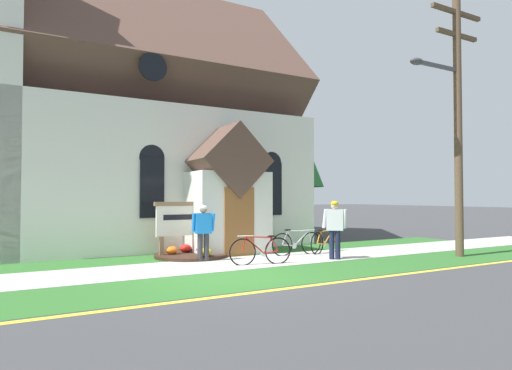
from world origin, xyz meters
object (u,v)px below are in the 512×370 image
(bicycle_green, at_px, (326,241))
(cyclist_in_blue_jersey, at_px, (335,225))
(cyclist_in_green_jersey, at_px, (203,229))
(roadside_conifer, at_px, (285,138))
(bicycle_orange, at_px, (297,243))
(church_sign, at_px, (188,220))
(bicycle_silver, at_px, (261,250))
(utility_pole, at_px, (456,109))

(bicycle_green, xyz_separation_m, cyclist_in_blue_jersey, (-0.71, -1.32, 0.62))
(cyclist_in_green_jersey, height_order, roadside_conifer, roadside_conifer)
(bicycle_orange, xyz_separation_m, cyclist_in_blue_jersey, (0.43, -1.31, 0.62))
(bicycle_orange, xyz_separation_m, cyclist_in_green_jersey, (-3.04, 0.15, 0.54))
(church_sign, height_order, cyclist_in_green_jersey, church_sign)
(cyclist_in_blue_jersey, bearing_deg, roadside_conifer, 67.42)
(bicycle_orange, relative_size, roadside_conifer, 0.25)
(church_sign, xyz_separation_m, cyclist_in_blue_jersey, (3.45, -2.75, -0.10))
(cyclist_in_green_jersey, bearing_deg, bicycle_orange, -2.77)
(church_sign, height_order, bicycle_silver, church_sign)
(cyclist_in_green_jersey, distance_m, utility_pole, 8.43)
(bicycle_silver, bearing_deg, utility_pole, -14.38)
(roadside_conifer, bearing_deg, bicycle_orange, -119.87)
(church_sign, bearing_deg, cyclist_in_blue_jersey, -38.52)
(bicycle_orange, height_order, cyclist_in_blue_jersey, cyclist_in_blue_jersey)
(church_sign, relative_size, roadside_conifer, 0.31)
(church_sign, xyz_separation_m, utility_pole, (7.08, -4.06, 3.39))
(bicycle_silver, relative_size, roadside_conifer, 0.24)
(church_sign, bearing_deg, utility_pole, -29.85)
(bicycle_silver, bearing_deg, roadside_conifer, 53.15)
(bicycle_orange, bearing_deg, cyclist_in_blue_jersey, -71.79)
(church_sign, bearing_deg, roadside_conifer, 35.77)
(church_sign, relative_size, utility_pole, 0.27)
(church_sign, distance_m, cyclist_in_blue_jersey, 4.41)
(bicycle_orange, bearing_deg, cyclist_in_green_jersey, 177.23)
(bicycle_silver, height_order, utility_pole, utility_pole)
(bicycle_silver, bearing_deg, bicycle_orange, 30.00)
(bicycle_orange, xyz_separation_m, utility_pole, (4.06, -2.63, 4.11))
(bicycle_silver, bearing_deg, cyclist_in_blue_jersey, -5.19)
(utility_pole, xyz_separation_m, roadside_conifer, (-0.52, 8.79, 0.17))
(church_sign, relative_size, bicycle_green, 1.31)
(bicycle_silver, xyz_separation_m, cyclist_in_blue_jersey, (2.33, -0.21, 0.62))
(cyclist_in_green_jersey, bearing_deg, cyclist_in_blue_jersey, -22.75)
(cyclist_in_green_jersey, bearing_deg, bicycle_green, -1.92)
(bicycle_silver, xyz_separation_m, roadside_conifer, (5.44, 7.26, 4.28))
(cyclist_in_green_jersey, xyz_separation_m, utility_pole, (7.11, -2.77, 3.58))
(bicycle_silver, distance_m, utility_pole, 7.40)
(bicycle_green, relative_size, roadside_conifer, 0.24)
(utility_pole, bearing_deg, bicycle_green, 137.93)
(church_sign, height_order, cyclist_in_blue_jersey, cyclist_in_blue_jersey)
(cyclist_in_green_jersey, bearing_deg, bicycle_silver, -47.49)
(bicycle_silver, relative_size, utility_pole, 0.21)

